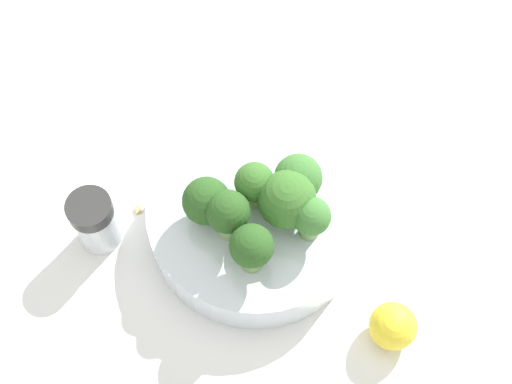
% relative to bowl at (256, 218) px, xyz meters
% --- Properties ---
extents(ground_plane, '(3.00, 3.00, 0.00)m').
position_rel_bowl_xyz_m(ground_plane, '(0.00, 0.00, -0.02)').
color(ground_plane, white).
extents(bowl, '(0.19, 0.19, 0.04)m').
position_rel_bowl_xyz_m(bowl, '(0.00, 0.00, 0.00)').
color(bowl, silver).
rests_on(bowl, ground_plane).
extents(broccoli_floret_0, '(0.04, 0.04, 0.05)m').
position_rel_bowl_xyz_m(broccoli_floret_0, '(0.04, 0.00, 0.05)').
color(broccoli_floret_0, '#84AD66').
rests_on(broccoli_floret_0, bowl).
extents(broccoli_floret_1, '(0.05, 0.05, 0.06)m').
position_rel_bowl_xyz_m(broccoli_floret_1, '(-0.02, 0.01, 0.05)').
color(broccoli_floret_1, '#8EB770').
rests_on(broccoli_floret_1, bowl).
extents(broccoli_floret_2, '(0.04, 0.04, 0.05)m').
position_rel_bowl_xyz_m(broccoli_floret_2, '(-0.04, -0.01, 0.05)').
color(broccoli_floret_2, '#8EB770').
rests_on(broccoli_floret_2, bowl).
extents(broccoli_floret_3, '(0.03, 0.03, 0.05)m').
position_rel_bowl_xyz_m(broccoli_floret_3, '(-0.04, 0.03, 0.05)').
color(broccoli_floret_3, '#7A9E5B').
rests_on(broccoli_floret_3, bowl).
extents(broccoli_floret_4, '(0.03, 0.03, 0.05)m').
position_rel_bowl_xyz_m(broccoli_floret_4, '(0.00, -0.01, 0.05)').
color(broccoli_floret_4, '#7A9E5B').
rests_on(broccoli_floret_4, bowl).
extents(broccoli_floret_5, '(0.04, 0.04, 0.06)m').
position_rel_bowl_xyz_m(broccoli_floret_5, '(0.03, 0.02, 0.06)').
color(broccoli_floret_5, '#84AD66').
rests_on(broccoli_floret_5, bowl).
extents(broccoli_floret_6, '(0.04, 0.04, 0.05)m').
position_rel_bowl_xyz_m(broccoli_floret_6, '(0.01, 0.05, 0.05)').
color(broccoli_floret_6, '#7A9E5B').
rests_on(broccoli_floret_6, bowl).
extents(pepper_shaker, '(0.04, 0.04, 0.06)m').
position_rel_bowl_xyz_m(pepper_shaker, '(0.14, -0.02, 0.01)').
color(pepper_shaker, silver).
rests_on(pepper_shaker, ground_plane).
extents(lemon_wedge, '(0.04, 0.04, 0.04)m').
position_rel_bowl_xyz_m(lemon_wedge, '(-0.09, 0.12, -0.00)').
color(lemon_wedge, yellow).
rests_on(lemon_wedge, ground_plane).
extents(almond_crumb_1, '(0.01, 0.01, 0.01)m').
position_rel_bowl_xyz_m(almond_crumb_1, '(0.10, -0.04, -0.02)').
color(almond_crumb_1, tan).
rests_on(almond_crumb_1, ground_plane).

